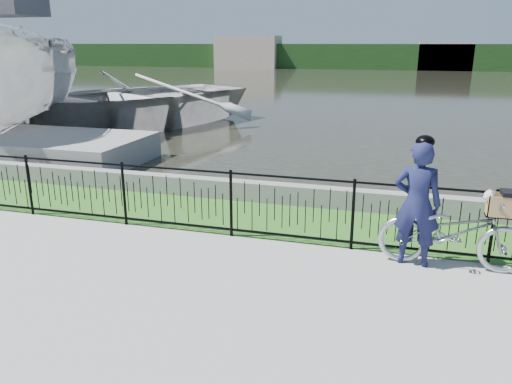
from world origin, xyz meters
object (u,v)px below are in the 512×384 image
(cyclist, at_px, (417,203))
(boat_far, at_px, (124,100))
(boat_near, at_px, (13,80))
(bicycle_rig, at_px, (454,231))

(cyclist, distance_m, boat_far, 14.41)
(boat_near, distance_m, boat_far, 4.04)
(cyclist, height_order, boat_far, boat_far)
(cyclist, bearing_deg, bicycle_rig, 3.66)
(boat_near, bearing_deg, bicycle_rig, -26.30)
(boat_near, bearing_deg, cyclist, -27.40)
(bicycle_rig, distance_m, boat_near, 14.55)
(bicycle_rig, xyz_separation_m, boat_far, (-11.04, 9.84, 0.49))
(boat_near, height_order, boat_far, boat_near)
(cyclist, bearing_deg, boat_far, 136.78)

